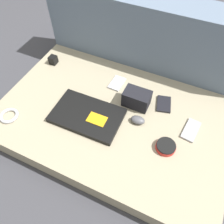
# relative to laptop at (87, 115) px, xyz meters

# --- Properties ---
(ground_plane) EXTENTS (8.00, 8.00, 0.00)m
(ground_plane) POSITION_rel_laptop_xyz_m (0.10, 0.06, -0.12)
(ground_plane) COLOR #38383D
(couch_seat) EXTENTS (1.14, 0.73, 0.11)m
(couch_seat) POSITION_rel_laptop_xyz_m (0.10, 0.06, -0.07)
(couch_seat) COLOR gray
(couch_seat) RESTS_ON ground_plane
(couch_backrest) EXTENTS (1.14, 0.20, 0.48)m
(couch_backrest) POSITION_rel_laptop_xyz_m (0.10, 0.53, 0.12)
(couch_backrest) COLOR slate
(couch_backrest) RESTS_ON ground_plane
(laptop) EXTENTS (0.34, 0.22, 0.03)m
(laptop) POSITION_rel_laptop_xyz_m (0.00, 0.00, 0.00)
(laptop) COLOR black
(laptop) RESTS_ON couch_seat
(computer_mouse) EXTENTS (0.07, 0.05, 0.03)m
(computer_mouse) POSITION_rel_laptop_xyz_m (0.24, 0.07, 0.00)
(computer_mouse) COLOR #4C4C51
(computer_mouse) RESTS_ON couch_seat
(speaker_puck) EXTENTS (0.09, 0.09, 0.03)m
(speaker_puck) POSITION_rel_laptop_xyz_m (0.40, -0.01, 0.00)
(speaker_puck) COLOR red
(speaker_puck) RESTS_ON couch_seat
(phone_silver) EXTENTS (0.07, 0.13, 0.01)m
(phone_silver) POSITION_rel_laptop_xyz_m (0.48, 0.13, -0.01)
(phone_silver) COLOR #99999E
(phone_silver) RESTS_ON couch_seat
(phone_black) EXTENTS (0.07, 0.11, 0.01)m
(phone_black) POSITION_rel_laptop_xyz_m (0.04, 0.27, -0.01)
(phone_black) COLOR #B7B7BC
(phone_black) RESTS_ON couch_seat
(phone_small) EXTENTS (0.09, 0.12, 0.01)m
(phone_small) POSITION_rel_laptop_xyz_m (0.32, 0.23, -0.01)
(phone_small) COLOR black
(phone_small) RESTS_ON couch_seat
(camera_pouch) EXTENTS (0.13, 0.09, 0.09)m
(camera_pouch) POSITION_rel_laptop_xyz_m (0.19, 0.18, 0.03)
(camera_pouch) COLOR black
(camera_pouch) RESTS_ON couch_seat
(charger_brick) EXTENTS (0.04, 0.04, 0.05)m
(charger_brick) POSITION_rel_laptop_xyz_m (-0.38, 0.27, 0.01)
(charger_brick) COLOR black
(charger_brick) RESTS_ON couch_seat
(cable_coil) EXTENTS (0.09, 0.09, 0.02)m
(cable_coil) POSITION_rel_laptop_xyz_m (-0.35, -0.16, -0.00)
(cable_coil) COLOR #B2B2B7
(cable_coil) RESTS_ON couch_seat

